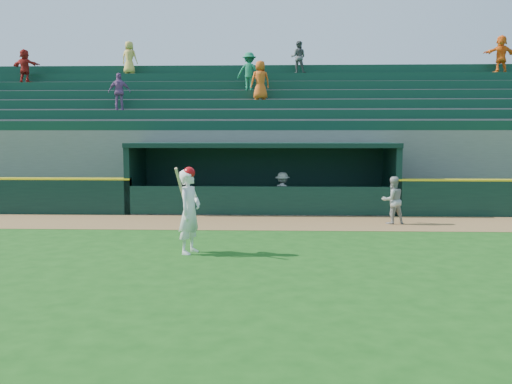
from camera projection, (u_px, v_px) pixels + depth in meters
ground at (253, 256)px, 12.97m from camera, size 120.00×120.00×0.00m
warning_track at (260, 223)px, 17.84m from camera, size 40.00×3.00×0.01m
dugout_player_front at (393, 200)px, 17.52m from camera, size 0.84×0.73×1.47m
dugout_player_inside at (283, 193)px, 20.01m from camera, size 1.05×0.81×1.43m
dugout at (263, 173)px, 20.79m from camera, size 9.40×2.80×2.46m
stands at (265, 143)px, 25.23m from camera, size 34.50×6.25×7.17m
batter_at_plate at (190, 210)px, 13.15m from camera, size 0.68×0.89×2.03m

